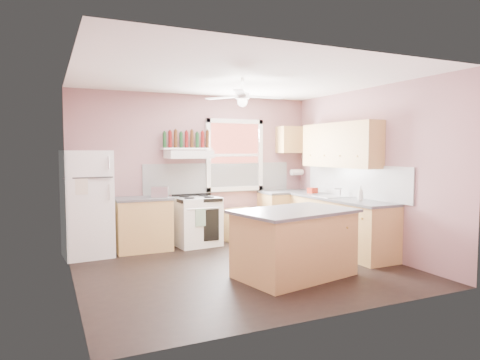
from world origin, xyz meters
name	(u,v)px	position (x,y,z in m)	size (l,w,h in m)	color
floor	(242,268)	(0.00, 0.00, 0.00)	(4.50, 4.50, 0.00)	black
ceiling	(242,78)	(0.00, 0.00, 2.70)	(4.50, 4.50, 0.00)	white
wall_back	(196,169)	(0.00, 2.02, 1.35)	(4.50, 0.05, 2.70)	#8F6466
wall_right	(368,171)	(2.27, 0.00, 1.35)	(0.05, 4.00, 2.70)	#8F6466
wall_left	(70,179)	(-2.27, 0.00, 1.35)	(0.05, 4.00, 2.70)	#8F6466
backsplash_back	(220,178)	(0.45, 1.99, 1.18)	(2.90, 0.03, 0.55)	white
backsplash_right	(354,181)	(2.23, 0.30, 1.18)	(0.03, 2.60, 0.55)	white
window_view	(234,155)	(0.75, 1.98, 1.60)	(1.00, 0.02, 1.20)	brown
window_frame	(235,155)	(0.75, 1.96, 1.60)	(1.16, 0.07, 1.36)	white
refrigerator	(87,204)	(-1.95, 1.66, 0.84)	(0.72, 0.70, 1.69)	white
base_cabinet_left	(143,225)	(-1.06, 1.70, 0.43)	(0.90, 0.60, 0.86)	tan
counter_left	(143,199)	(-1.06, 1.70, 0.88)	(0.92, 0.62, 0.04)	#4B4B4D
toaster	(160,192)	(-0.78, 1.61, 0.99)	(0.28, 0.16, 0.18)	silver
stove	(197,221)	(-0.11, 1.70, 0.43)	(0.75, 0.64, 0.86)	white
range_hood	(189,154)	(-0.23, 1.75, 1.62)	(0.78, 0.50, 0.14)	white
bottle_shelf	(187,149)	(-0.23, 1.87, 1.72)	(0.90, 0.26, 0.03)	white
cart	(241,225)	(0.77, 1.75, 0.29)	(0.59, 0.39, 0.59)	tan
base_cabinet_corner	(287,215)	(1.75, 1.70, 0.43)	(1.00, 0.60, 0.86)	tan
base_cabinet_right	(340,225)	(1.95, 0.30, 0.43)	(0.60, 2.20, 0.86)	tan
counter_corner	(287,192)	(1.75, 1.70, 0.88)	(1.02, 0.62, 0.04)	#4B4B4D
counter_right	(340,199)	(1.94, 0.30, 0.88)	(0.62, 2.22, 0.04)	#4B4B4D
sink	(333,197)	(1.94, 0.50, 0.90)	(0.55, 0.45, 0.03)	silver
faucet	(340,192)	(2.10, 0.50, 0.97)	(0.03, 0.03, 0.14)	silver
upper_cabinet_right	(340,145)	(2.08, 0.50, 1.78)	(0.33, 1.80, 0.76)	tan
upper_cabinet_corner	(293,140)	(1.95, 1.83, 1.90)	(0.60, 0.33, 0.52)	tan
paper_towel	(297,172)	(2.07, 1.86, 1.25)	(0.12, 0.12, 0.26)	white
island	(294,244)	(0.48, -0.63, 0.43)	(1.48, 0.94, 0.86)	tan
island_top	(295,211)	(0.48, -0.63, 0.88)	(1.57, 1.02, 0.04)	#4B4B4D
ceiling_fan_hub	(242,96)	(0.00, 0.00, 2.45)	(0.20, 0.20, 0.08)	white
soap_bottle	(361,193)	(1.95, -0.20, 1.02)	(0.09, 0.09, 0.23)	silver
red_caddy	(313,190)	(1.95, 1.12, 0.95)	(0.18, 0.12, 0.10)	#A7210E
wine_bottles	(187,140)	(-0.23, 1.87, 1.88)	(0.86, 0.06, 0.31)	#143819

